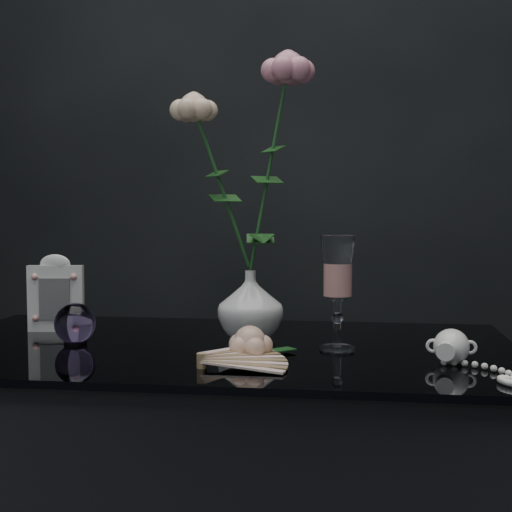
% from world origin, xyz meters
% --- Properties ---
extents(vase, '(0.14, 0.14, 0.13)m').
position_xyz_m(vase, '(0.05, 0.12, 0.83)').
color(vase, silver).
rests_on(vase, table).
extents(wine_glass, '(0.07, 0.07, 0.20)m').
position_xyz_m(wine_glass, '(0.21, 0.03, 0.86)').
color(wine_glass, white).
rests_on(wine_glass, table).
extents(picture_frame, '(0.12, 0.10, 0.15)m').
position_xyz_m(picture_frame, '(-0.34, 0.14, 0.84)').
color(picture_frame, silver).
rests_on(picture_frame, table).
extents(paperweight, '(0.09, 0.09, 0.07)m').
position_xyz_m(paperweight, '(-0.26, 0.03, 0.80)').
color(paperweight, '#896CB0').
rests_on(paperweight, table).
extents(paper_fan, '(0.30, 0.26, 0.03)m').
position_xyz_m(paper_fan, '(0.01, -0.13, 0.78)').
color(paper_fan, '#FDE8CB').
rests_on(paper_fan, table).
extents(loose_rose, '(0.15, 0.18, 0.05)m').
position_xyz_m(loose_rose, '(0.07, -0.06, 0.79)').
color(loose_rose, '#DFAD90').
rests_on(loose_rose, table).
extents(pearl_jar, '(0.21, 0.22, 0.06)m').
position_xyz_m(pearl_jar, '(0.39, -0.05, 0.79)').
color(pearl_jar, white).
rests_on(pearl_jar, table).
extents(roses, '(0.24, 0.13, 0.45)m').
position_xyz_m(roses, '(0.04, 0.12, 1.10)').
color(roses, beige).
rests_on(roses, vase).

